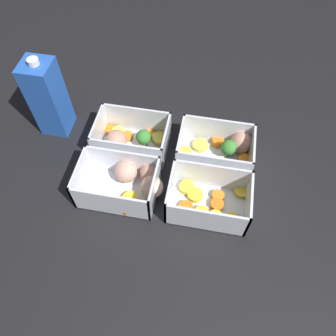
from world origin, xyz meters
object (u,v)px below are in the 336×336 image
Objects in this scene: container_far_right at (221,154)px; juice_carton at (48,98)px; container_near_left at (131,182)px; container_near_right at (208,201)px; container_far_left at (131,140)px.

juice_carton reaches higher than container_far_right.
container_near_left is 1.08× the size of container_near_right.
juice_carton reaches higher than container_near_left.
container_far_left is 0.84× the size of juice_carton.
container_near_right and container_far_right have the same top height.
container_far_right is 0.88× the size of juice_carton.
container_near_right is at bearing -4.54° from container_near_left.
container_far_left is (-0.03, 0.11, -0.00)m from container_near_left.
container_far_right is (0.01, 0.12, 0.00)m from container_near_right.
juice_carton is at bearing 147.33° from container_near_left.
container_near_right is (0.17, -0.01, -0.00)m from container_near_left.
juice_carton is (-0.41, 0.03, 0.07)m from container_far_right.
container_far_left and container_far_right have the same top height.
juice_carton reaches higher than container_far_left.
container_near_left is 0.27m from juice_carton.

